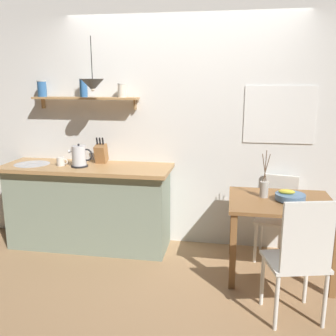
# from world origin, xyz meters

# --- Properties ---
(ground_plane) EXTENTS (14.00, 14.00, 0.00)m
(ground_plane) POSITION_xyz_m (0.00, 0.00, 0.00)
(ground_plane) COLOR #A87F56
(back_wall) EXTENTS (6.80, 0.11, 2.70)m
(back_wall) POSITION_xyz_m (0.20, 0.65, 1.35)
(back_wall) COLOR white
(back_wall) RESTS_ON ground_plane
(kitchen_counter) EXTENTS (1.83, 0.63, 0.93)m
(kitchen_counter) POSITION_xyz_m (-1.00, 0.32, 0.47)
(kitchen_counter) COLOR gray
(kitchen_counter) RESTS_ON ground_plane
(wall_shelf) EXTENTS (1.17, 0.20, 0.33)m
(wall_shelf) POSITION_xyz_m (-1.09, 0.49, 1.68)
(wall_shelf) COLOR tan
(dining_table) EXTENTS (0.95, 0.79, 0.74)m
(dining_table) POSITION_xyz_m (1.00, 0.03, 0.62)
(dining_table) COLOR brown
(dining_table) RESTS_ON ground_plane
(dining_chair_near) EXTENTS (0.51, 0.48, 1.01)m
(dining_chair_near) POSITION_xyz_m (1.06, -0.73, 0.56)
(dining_chair_near) COLOR white
(dining_chair_near) RESTS_ON ground_plane
(dining_chair_far) EXTENTS (0.49, 0.48, 0.86)m
(dining_chair_far) POSITION_xyz_m (1.03, 0.41, 0.48)
(dining_chair_far) COLOR white
(dining_chair_far) RESTS_ON ground_plane
(fruit_bowl) EXTENTS (0.27, 0.27, 0.11)m
(fruit_bowl) POSITION_xyz_m (1.08, 0.02, 0.78)
(fruit_bowl) COLOR #51759E
(fruit_bowl) RESTS_ON dining_table
(twig_vase) EXTENTS (0.08, 0.08, 0.45)m
(twig_vase) POSITION_xyz_m (0.85, 0.10, 0.82)
(twig_vase) COLOR #B7B2A8
(twig_vase) RESTS_ON dining_table
(electric_kettle) EXTENTS (0.26, 0.17, 0.25)m
(electric_kettle) POSITION_xyz_m (-1.05, 0.24, 1.04)
(electric_kettle) COLOR black
(electric_kettle) RESTS_ON kitchen_counter
(knife_block) EXTENTS (0.12, 0.16, 0.29)m
(knife_block) POSITION_xyz_m (-0.88, 0.45, 1.04)
(knife_block) COLOR #9E6B3D
(knife_block) RESTS_ON kitchen_counter
(coffee_mug_by_sink) EXTENTS (0.12, 0.08, 0.09)m
(coffee_mug_by_sink) POSITION_xyz_m (-1.26, 0.26, 0.97)
(coffee_mug_by_sink) COLOR white
(coffee_mug_by_sink) RESTS_ON kitchen_counter
(pendant_lamp) EXTENTS (0.23, 0.23, 0.52)m
(pendant_lamp) POSITION_xyz_m (-0.84, 0.18, 1.78)
(pendant_lamp) COLOR black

